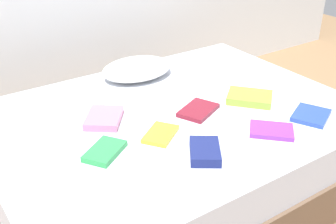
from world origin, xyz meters
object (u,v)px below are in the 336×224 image
textbook_lime (250,97)px  textbook_maroon (198,110)px  pillow (137,69)px  textbook_yellow (161,134)px  textbook_purple (271,130)px  textbook_navy (205,151)px  textbook_blue (311,115)px  bed (173,151)px  textbook_green (105,151)px  textbook_pink (104,118)px

textbook_lime → textbook_maroon: bearing=-140.1°
pillow → textbook_yellow: (-0.28, -0.70, -0.05)m
pillow → textbook_maroon: size_ratio=2.06×
textbook_purple → textbook_navy: bearing=-138.3°
textbook_blue → textbook_maroon: bearing=114.8°
bed → pillow: (0.09, 0.53, 0.31)m
pillow → bed: bearing=-99.2°
bed → textbook_blue: bearing=-38.4°
bed → textbook_purple: textbook_purple is taller
textbook_green → textbook_navy: bearing=-70.0°
textbook_green → bed: bearing=-16.3°
textbook_green → textbook_purple: (0.77, -0.29, -0.00)m
pillow → textbook_purple: 1.00m
textbook_blue → textbook_pink: bearing=122.6°
textbook_lime → textbook_navy: bearing=-103.0°
bed → textbook_pink: textbook_pink is taller
textbook_lime → textbook_pink: (-0.80, 0.25, -0.00)m
textbook_maroon → textbook_pink: size_ratio=1.00×
textbook_maroon → textbook_navy: size_ratio=1.13×
textbook_purple → textbook_navy: size_ratio=1.06×
bed → textbook_lime: bearing=-16.2°
textbook_green → textbook_pink: bearing=30.2°
bed → textbook_green: size_ratio=9.77×
textbook_blue → textbook_lime: bearing=86.4°
textbook_pink → textbook_green: bearing=-168.1°
textbook_pink → textbook_blue: textbook_pink is taller
textbook_pink → textbook_purple: 0.86m
bed → textbook_navy: bearing=-105.8°
bed → textbook_yellow: size_ratio=10.08×
pillow → textbook_navy: bearing=-102.1°
textbook_maroon → textbook_purple: (0.17, -0.38, -0.00)m
textbook_yellow → textbook_blue: textbook_blue is taller
bed → textbook_blue: (0.58, -0.46, 0.26)m
textbook_navy → textbook_maroon: bearing=1.3°
textbook_purple → textbook_blue: (0.29, -0.01, 0.00)m
pillow → textbook_purple: bearing=-78.6°
textbook_navy → textbook_yellow: bearing=50.6°
pillow → textbook_navy: 0.98m
pillow → textbook_navy: (-0.21, -0.96, -0.03)m
textbook_green → textbook_pink: 0.31m
textbook_green → textbook_yellow: 0.30m
textbook_green → textbook_pink: (0.13, 0.28, 0.00)m
textbook_green → textbook_maroon: bearing=-26.3°
textbook_navy → pillow: bearing=22.9°
textbook_green → textbook_pink: textbook_pink is taller
pillow → textbook_pink: pillow is taller
pillow → textbook_navy: pillow is taller
textbook_yellow → textbook_purple: (0.48, -0.28, 0.00)m
textbook_maroon → textbook_yellow: (-0.31, -0.09, -0.00)m
textbook_lime → textbook_pink: bearing=-148.2°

